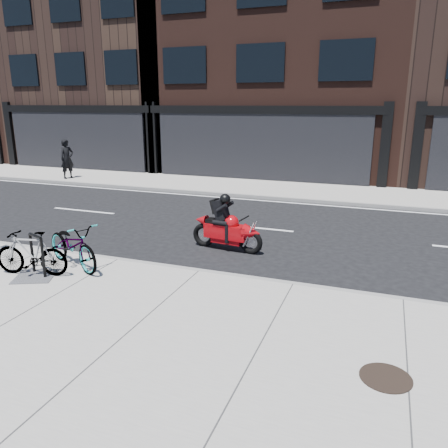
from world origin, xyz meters
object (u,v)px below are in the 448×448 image
at_px(utility_grate, 35,276).
at_px(manhole_cover, 386,378).
at_px(bicycle_rear, 31,253).
at_px(bike_rack, 37,251).
at_px(motorcycle, 230,228).
at_px(pedestrian, 67,159).
at_px(bicycle_front, 73,245).

bearing_deg(utility_grate, manhole_cover, -9.50).
distance_m(bicycle_rear, manhole_cover, 6.94).
height_order(bike_rack, motorcycle, motorcycle).
bearing_deg(bike_rack, manhole_cover, -10.55).
xyz_separation_m(bike_rack, motorcycle, (3.01, 3.17, -0.06)).
xyz_separation_m(bike_rack, pedestrian, (-7.43, 10.00, 0.40)).
distance_m(bike_rack, pedestrian, 12.46).
height_order(bicycle_rear, manhole_cover, bicycle_rear).
height_order(bike_rack, manhole_cover, bike_rack).
bearing_deg(bicycle_rear, pedestrian, -155.74).
height_order(bicycle_front, manhole_cover, bicycle_front).
relative_size(bicycle_rear, motorcycle, 0.81).
relative_size(bike_rack, motorcycle, 0.45).
relative_size(motorcycle, manhole_cover, 2.90).
height_order(pedestrian, utility_grate, pedestrian).
height_order(bicycle_front, pedestrian, pedestrian).
distance_m(motorcycle, utility_grate, 4.50).
relative_size(bicycle_rear, pedestrian, 0.86).
bearing_deg(bike_rack, utility_grate, -94.66).
bearing_deg(pedestrian, bicycle_front, -120.76).
bearing_deg(utility_grate, bicycle_front, 63.12).
bearing_deg(pedestrian, bicycle_rear, -124.47).
height_order(motorcycle, utility_grate, motorcycle).
bearing_deg(bike_rack, pedestrian, 126.63).
bearing_deg(motorcycle, bicycle_front, -129.40).
bearing_deg(motorcycle, bike_rack, -126.85).
height_order(bicycle_front, utility_grate, bicycle_front).
height_order(motorcycle, pedestrian, pedestrian).
relative_size(motorcycle, utility_grate, 2.55).
height_order(motorcycle, manhole_cover, motorcycle).
distance_m(bike_rack, bicycle_rear, 0.13).
bearing_deg(pedestrian, manhole_cover, -109.04).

